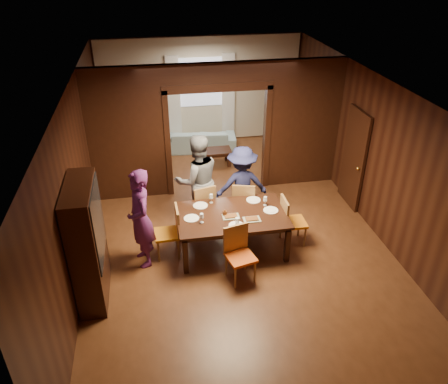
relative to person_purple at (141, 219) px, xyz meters
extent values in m
plane|color=#542D17|center=(1.73, 0.81, -0.91)|extent=(9.00, 9.00, 0.00)
cube|color=silver|center=(1.73, 0.81, 1.99)|extent=(5.50, 9.00, 0.02)
cube|color=black|center=(1.73, 5.31, 0.54)|extent=(5.50, 0.02, 2.90)
cube|color=black|center=(-1.02, 0.81, 0.54)|extent=(0.02, 9.00, 2.90)
cube|color=black|center=(4.48, 0.81, 0.54)|extent=(0.02, 9.00, 2.90)
cube|color=black|center=(-0.19, 2.41, 0.29)|extent=(1.65, 0.15, 2.40)
cube|color=black|center=(3.66, 2.41, 0.29)|extent=(1.65, 0.15, 2.40)
cube|color=black|center=(1.73, 2.41, 1.74)|extent=(5.50, 0.15, 0.50)
cube|color=beige|center=(1.73, 5.28, 0.54)|extent=(5.40, 0.04, 2.85)
imported|color=#5C2160|center=(0.00, 0.00, 0.00)|extent=(0.58, 0.75, 1.81)
imported|color=slate|center=(1.11, 1.13, 0.04)|extent=(1.03, 0.86, 1.89)
imported|color=#1C1F48|center=(1.98, 1.03, -0.10)|extent=(1.04, 0.60, 1.62)
imported|color=#9ABDCA|center=(1.59, 4.66, -0.62)|extent=(2.02, 0.97, 0.57)
imported|color=black|center=(1.71, 0.16, -0.11)|extent=(0.31, 0.31, 0.08)
cube|color=black|center=(1.60, 0.10, -0.53)|extent=(1.96, 1.22, 0.76)
cube|color=black|center=(1.87, 3.65, -0.71)|extent=(0.80, 0.50, 0.40)
cube|color=black|center=(-0.80, -0.69, 0.09)|extent=(0.40, 1.20, 2.00)
cube|color=black|center=(4.43, 1.31, 0.14)|extent=(0.06, 0.90, 2.10)
cube|color=silver|center=(1.73, 5.25, 0.79)|extent=(1.20, 0.03, 1.30)
cube|color=white|center=(0.98, 5.21, 0.34)|extent=(0.35, 0.06, 2.40)
cube|color=white|center=(2.48, 5.21, 0.34)|extent=(0.35, 0.06, 2.40)
cylinder|color=white|center=(0.87, 0.08, -0.14)|extent=(0.27, 0.27, 0.01)
cylinder|color=silver|center=(1.08, 0.48, -0.14)|extent=(0.27, 0.27, 0.01)
cylinder|color=white|center=(2.09, 0.50, -0.14)|extent=(0.27, 0.27, 0.01)
cylinder|color=white|center=(2.32, 0.09, -0.14)|extent=(0.27, 0.27, 0.01)
cylinder|color=white|center=(1.61, -0.28, -0.14)|extent=(0.27, 0.27, 0.01)
cube|color=gray|center=(1.56, 0.01, -0.13)|extent=(0.30, 0.20, 0.04)
cube|color=gray|center=(1.91, -0.15, -0.13)|extent=(0.30, 0.20, 0.04)
cylinder|color=white|center=(1.63, -0.25, -0.08)|extent=(0.07, 0.07, 0.14)
camera|label=1|loc=(0.32, -6.34, 4.09)|focal=35.00mm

